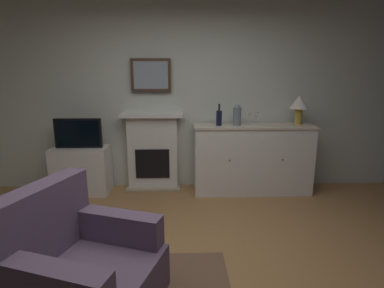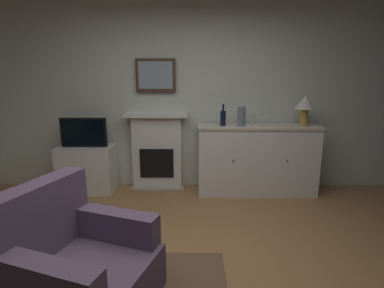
% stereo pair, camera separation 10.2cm
% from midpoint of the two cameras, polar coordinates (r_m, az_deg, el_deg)
% --- Properties ---
extents(wall_rear, '(6.12, 0.06, 2.86)m').
position_cam_midpoint_polar(wall_rear, '(4.23, -1.94, 10.68)').
color(wall_rear, silver).
rests_on(wall_rear, ground_plane).
extents(fireplace_unit, '(0.87, 0.30, 1.10)m').
position_cam_midpoint_polar(fireplace_unit, '(4.26, -8.32, -1.45)').
color(fireplace_unit, white).
rests_on(fireplace_unit, ground_plane).
extents(framed_picture, '(0.55, 0.04, 0.45)m').
position_cam_midpoint_polar(framed_picture, '(4.18, -8.72, 13.10)').
color(framed_picture, '#473323').
extents(sideboard_cabinet, '(1.63, 0.49, 0.96)m').
position_cam_midpoint_polar(sideboard_cabinet, '(4.18, 10.93, -2.81)').
color(sideboard_cabinet, white).
rests_on(sideboard_cabinet, ground_plane).
extents(table_lamp, '(0.26, 0.26, 0.40)m').
position_cam_midpoint_polar(table_lamp, '(4.22, 19.52, 7.32)').
color(table_lamp, '#B79338').
rests_on(table_lamp, sideboard_cabinet).
extents(wine_bottle, '(0.08, 0.08, 0.29)m').
position_cam_midpoint_polar(wine_bottle, '(3.94, 4.54, 5.15)').
color(wine_bottle, black).
rests_on(wine_bottle, sideboard_cabinet).
extents(wine_glass_left, '(0.07, 0.07, 0.16)m').
position_cam_midpoint_polar(wine_glass_left, '(4.01, 10.25, 5.33)').
color(wine_glass_left, silver).
rests_on(wine_glass_left, sideboard_cabinet).
extents(wine_glass_center, '(0.07, 0.07, 0.16)m').
position_cam_midpoint_polar(wine_glass_center, '(4.05, 11.76, 5.32)').
color(wine_glass_center, silver).
rests_on(wine_glass_center, sideboard_cabinet).
extents(vase_decorative, '(0.11, 0.11, 0.28)m').
position_cam_midpoint_polar(vase_decorative, '(3.96, 8.04, 5.57)').
color(vase_decorative, slate).
rests_on(vase_decorative, sideboard_cabinet).
extents(tv_cabinet, '(0.75, 0.42, 0.65)m').
position_cam_midpoint_polar(tv_cabinet, '(4.39, -21.26, -4.78)').
color(tv_cabinet, white).
rests_on(tv_cabinet, ground_plane).
extents(tv_set, '(0.62, 0.07, 0.40)m').
position_cam_midpoint_polar(tv_set, '(4.25, -21.93, 1.95)').
color(tv_set, black).
rests_on(tv_set, tv_cabinet).
extents(armchair, '(1.01, 0.98, 0.92)m').
position_cam_midpoint_polar(armchair, '(2.18, -22.34, -21.65)').
color(armchair, '#604C66').
rests_on(armchair, ground_plane).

